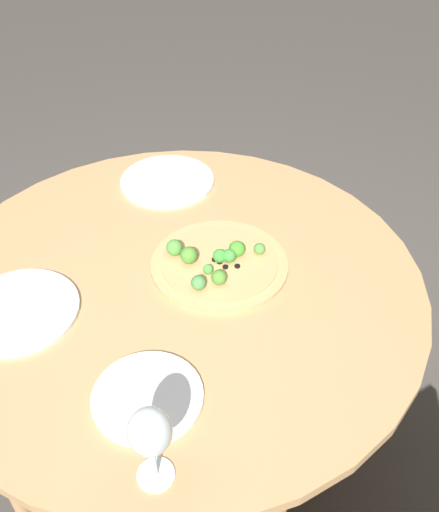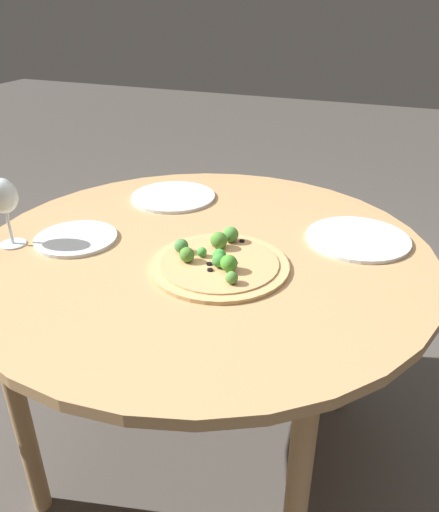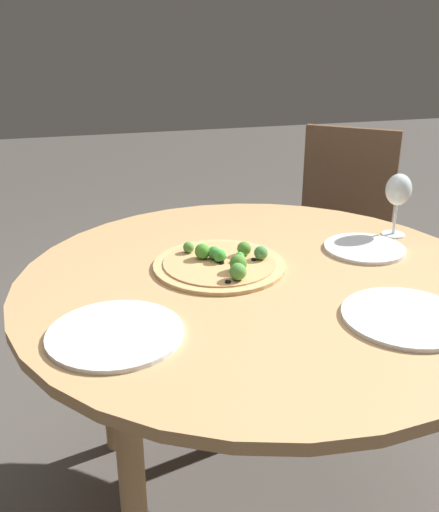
# 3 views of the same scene
# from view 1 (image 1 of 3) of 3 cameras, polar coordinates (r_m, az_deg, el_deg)

# --- Properties ---
(ground_plane) EXTENTS (12.00, 12.00, 0.00)m
(ground_plane) POSITION_cam_1_polar(r_m,az_deg,el_deg) (1.96, -3.22, -18.43)
(ground_plane) COLOR #4C4742
(dining_table) EXTENTS (1.19, 1.19, 0.75)m
(dining_table) POSITION_cam_1_polar(r_m,az_deg,el_deg) (1.42, -4.23, -4.35)
(dining_table) COLOR tan
(dining_table) RESTS_ON ground_plane
(pizza) EXTENTS (0.34, 0.34, 0.06)m
(pizza) POSITION_cam_1_polar(r_m,az_deg,el_deg) (1.39, -0.22, -0.62)
(pizza) COLOR tan
(pizza) RESTS_ON dining_table
(wine_glass) EXTENTS (0.07, 0.07, 0.18)m
(wine_glass) POSITION_cam_1_polar(r_m,az_deg,el_deg) (0.95, -6.97, -17.21)
(wine_glass) COLOR silver
(wine_glass) RESTS_ON dining_table
(plate_near) EXTENTS (0.27, 0.27, 0.01)m
(plate_near) POSITION_cam_1_polar(r_m,az_deg,el_deg) (1.36, -19.41, -5.16)
(plate_near) COLOR silver
(plate_near) RESTS_ON dining_table
(plate_far) EXTENTS (0.22, 0.22, 0.01)m
(plate_far) POSITION_cam_1_polar(r_m,az_deg,el_deg) (1.14, -7.21, -13.77)
(plate_far) COLOR silver
(plate_far) RESTS_ON dining_table
(plate_side) EXTENTS (0.27, 0.27, 0.01)m
(plate_side) POSITION_cam_1_polar(r_m,az_deg,el_deg) (1.69, -5.24, 7.51)
(plate_side) COLOR silver
(plate_side) RESTS_ON dining_table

